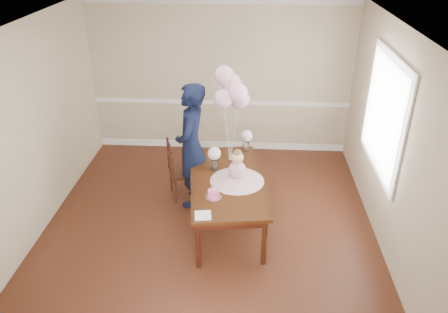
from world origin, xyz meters
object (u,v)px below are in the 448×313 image
Objects in this scene: birthday_cake at (213,194)px; dining_table_top at (226,181)px; dining_chair_seat at (183,172)px; woman at (191,146)px.

dining_table_top is at bearing 73.61° from birthday_cake.
woman is (0.16, -0.16, 0.51)m from dining_chair_seat.
dining_table_top reaches higher than dining_chair_seat.
dining_table_top is 4.67× the size of dining_chair_seat.
dining_chair_seat is at bearing 116.35° from birthday_cake.
birthday_cake is 1.28m from dining_chair_seat.
dining_chair_seat is at bearing 128.14° from dining_table_top.
birthday_cake is at bearing -113.96° from dining_table_top.
birthday_cake is 0.08× the size of woman.
woman is (-0.39, 0.95, 0.16)m from birthday_cake.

